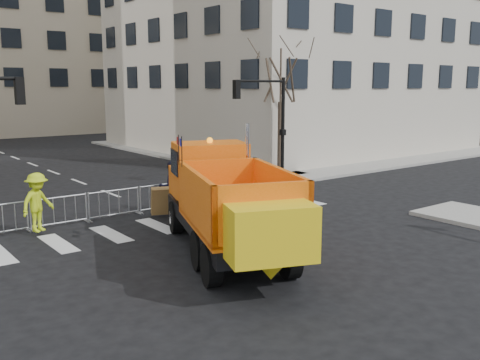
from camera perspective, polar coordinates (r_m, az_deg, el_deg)
ground at (r=15.79m, az=4.61°, el=-8.33°), size 120.00×120.00×0.00m
sidewalk_back at (r=22.57m, az=-10.01°, el=-2.66°), size 64.00×5.00×0.15m
traffic_light_right at (r=27.83m, az=4.59°, el=5.30°), size 0.18×0.18×5.40m
crowd_barriers at (r=21.35m, az=-10.71°, el=-2.10°), size 12.60×0.60×1.10m
street_tree at (r=28.98m, az=4.32°, el=7.57°), size 3.00×3.00×7.50m
plow_truck at (r=15.65m, az=-1.41°, el=-2.07°), size 5.93×10.04×3.79m
cop_a at (r=19.57m, az=-6.30°, el=-1.63°), size 0.80×0.57×2.07m
cop_b at (r=21.25m, az=-7.36°, el=-0.76°), size 1.15×0.99×2.05m
cop_c at (r=20.18m, az=-0.95°, el=-1.49°), size 0.84×1.19×1.88m
worker at (r=19.02m, az=-20.78°, el=-2.24°), size 1.48×1.24×1.98m
newspaper_box at (r=27.59m, az=1.34°, el=1.11°), size 0.55×0.51×1.10m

